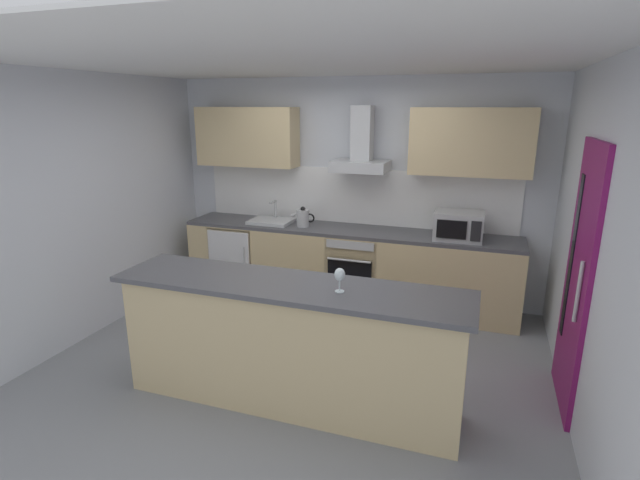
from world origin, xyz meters
TOP-DOWN VIEW (x-y plane):
  - ground at (0.00, 0.00)m, footprint 5.44×4.62m
  - ceiling at (0.00, 0.00)m, footprint 5.44×4.62m
  - wall_back at (0.00, 1.87)m, footprint 5.44×0.12m
  - wall_left at (-2.28, 0.00)m, footprint 0.12×4.62m
  - wall_right at (2.28, 0.00)m, footprint 0.12×4.62m
  - backsplash_tile at (0.00, 1.80)m, footprint 3.78×0.02m
  - counter_back at (0.00, 1.49)m, footprint 3.91×0.60m
  - counter_island at (0.17, -0.63)m, footprint 2.72×0.64m
  - upper_cabinets at (-0.00, 1.64)m, footprint 3.86×0.32m
  - side_door at (2.21, 0.11)m, footprint 0.08×0.85m
  - oven at (0.14, 1.47)m, footprint 0.60×0.62m
  - refrigerator at (-1.38, 1.46)m, footprint 0.58×0.60m
  - microwave at (1.26, 1.44)m, footprint 0.50×0.38m
  - sink at (-0.93, 1.48)m, footprint 0.50×0.40m
  - kettle at (-0.51, 1.43)m, footprint 0.29×0.15m
  - range_hood at (0.14, 1.60)m, footprint 0.62×0.45m
  - wine_glass at (0.57, -0.66)m, footprint 0.08×0.08m

SIDE VIEW (x-z plane):
  - ground at x=0.00m, z-range -0.02..0.00m
  - refrigerator at x=-1.38m, z-range 0.00..0.85m
  - counter_back at x=0.00m, z-range 0.00..0.90m
  - oven at x=0.14m, z-range 0.06..0.86m
  - counter_island at x=0.17m, z-range 0.01..1.01m
  - sink at x=-0.93m, z-range 0.80..1.06m
  - kettle at x=-0.51m, z-range 0.89..1.13m
  - side_door at x=2.21m, z-range 0.00..2.05m
  - microwave at x=1.26m, z-range 0.90..1.20m
  - wine_glass at x=0.57m, z-range 1.04..1.22m
  - backsplash_tile at x=0.00m, z-range 0.90..1.56m
  - wall_back at x=0.00m, z-range 0.00..2.60m
  - wall_left at x=-2.28m, z-range 0.00..2.60m
  - wall_right at x=2.28m, z-range 0.00..2.60m
  - range_hood at x=0.14m, z-range 1.43..2.15m
  - upper_cabinets at x=0.00m, z-range 1.56..2.26m
  - ceiling at x=0.00m, z-range 2.60..2.62m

